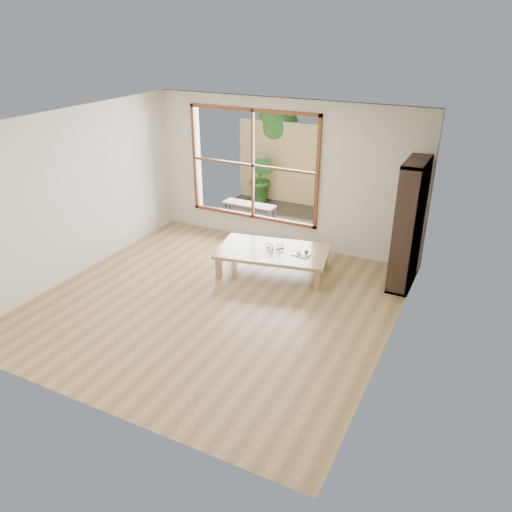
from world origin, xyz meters
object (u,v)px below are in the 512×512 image
at_px(food_tray, 302,254).
at_px(garden_bench, 249,207).
at_px(bookshelf, 409,225).
at_px(low_table, 273,253).

height_order(food_tray, garden_bench, food_tray).
distance_m(bookshelf, food_tray, 1.67).
bearing_deg(low_table, garden_bench, 115.59).
distance_m(food_tray, garden_bench, 2.63).
bearing_deg(garden_bench, bookshelf, -20.72).
xyz_separation_m(low_table, food_tray, (0.50, 0.04, 0.07)).
xyz_separation_m(bookshelf, food_tray, (-1.49, -0.50, -0.58)).
bearing_deg(garden_bench, low_table, -52.50).
distance_m(low_table, bookshelf, 2.15).
relative_size(food_tray, garden_bench, 0.26).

